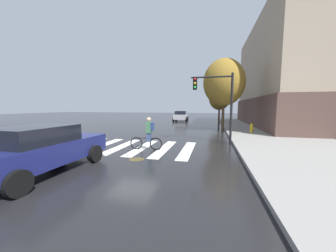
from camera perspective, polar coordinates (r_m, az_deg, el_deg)
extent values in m
plane|color=black|center=(10.30, -11.09, -6.51)|extent=(120.00, 120.00, 0.00)
cube|color=gray|center=(10.41, 39.27, -7.21)|extent=(6.50, 50.00, 0.15)
cube|color=silver|center=(11.93, -24.93, -5.22)|extent=(0.55, 4.03, 0.01)
cube|color=silver|center=(11.21, -19.95, -5.71)|extent=(0.55, 4.03, 0.01)
cube|color=silver|center=(10.58, -14.33, -6.21)|extent=(0.55, 4.03, 0.01)
cube|color=silver|center=(10.07, -8.06, -6.70)|extent=(0.55, 4.03, 0.01)
cube|color=silver|center=(9.70, -1.20, -7.14)|extent=(0.55, 4.03, 0.01)
cube|color=silver|center=(9.46, 6.12, -7.50)|extent=(0.55, 4.03, 0.01)
cylinder|color=#473D1E|center=(7.89, -9.87, -10.32)|extent=(0.64, 0.64, 0.01)
cube|color=navy|center=(7.45, -35.11, -6.87)|extent=(1.95, 4.64, 0.70)
cube|color=black|center=(7.26, -36.31, -2.25)|extent=(1.70, 2.24, 0.55)
cylinder|color=black|center=(9.18, -31.82, -6.66)|extent=(0.26, 0.69, 0.68)
cylinder|color=black|center=(7.92, -22.11, -8.11)|extent=(0.26, 0.69, 0.68)
cylinder|color=black|center=(5.95, -39.89, -13.76)|extent=(0.26, 0.69, 0.68)
cube|color=#B7B7BC|center=(29.06, 4.09, 2.98)|extent=(2.10, 4.71, 0.70)
cube|color=black|center=(28.89, 4.07, 4.21)|extent=(1.77, 2.29, 0.55)
cylinder|color=black|center=(30.67, 2.61, 2.49)|extent=(0.28, 0.69, 0.68)
cylinder|color=black|center=(30.46, 6.21, 2.44)|extent=(0.28, 0.69, 0.68)
cylinder|color=black|center=(27.75, 1.76, 2.12)|extent=(0.28, 0.69, 0.68)
cylinder|color=black|center=(27.52, 5.74, 2.07)|extent=(0.28, 0.69, 0.68)
torus|color=black|center=(9.33, -3.82, -5.65)|extent=(0.66, 0.11, 0.66)
torus|color=black|center=(9.61, -9.96, -5.37)|extent=(0.66, 0.11, 0.66)
cylinder|color=black|center=(9.41, -6.96, -3.84)|extent=(0.89, 0.12, 0.05)
cylinder|color=black|center=(9.35, -6.04, -3.45)|extent=(0.04, 0.04, 0.45)
cube|color=#384772|center=(9.34, -6.04, -3.15)|extent=(0.22, 0.29, 0.56)
cube|color=#3F724C|center=(9.28, -6.07, -0.41)|extent=(0.27, 0.38, 0.56)
sphere|color=tan|center=(9.25, -6.10, 2.06)|extent=(0.22, 0.22, 0.22)
cube|color=navy|center=(9.23, -5.00, -0.12)|extent=(0.18, 0.29, 0.40)
cylinder|color=black|center=(11.36, 19.37, 5.10)|extent=(0.14, 0.14, 4.20)
cylinder|color=black|center=(11.45, 13.53, 14.83)|extent=(2.40, 0.10, 0.10)
cube|color=black|center=(11.44, 8.54, 13.16)|extent=(0.24, 0.20, 0.76)
sphere|color=red|center=(11.37, 8.51, 14.43)|extent=(0.14, 0.14, 0.14)
sphere|color=gold|center=(11.34, 8.49, 13.23)|extent=(0.14, 0.14, 0.14)
sphere|color=green|center=(11.31, 8.47, 12.02)|extent=(0.14, 0.14, 0.14)
cylinder|color=gold|center=(15.94, 24.83, -0.81)|extent=(0.22, 0.22, 0.65)
sphere|color=gold|center=(15.90, 24.89, 0.49)|extent=(0.18, 0.18, 0.18)
cylinder|color=gold|center=(15.97, 25.40, -0.71)|extent=(0.12, 0.09, 0.09)
cylinder|color=#4C3823|center=(17.37, 16.95, 3.32)|extent=(0.24, 0.24, 2.96)
ellipsoid|color=olive|center=(17.50, 17.25, 13.02)|extent=(3.68, 3.68, 4.23)
cylinder|color=#4C3823|center=(26.32, 15.80, 3.47)|extent=(0.24, 0.24, 2.32)
ellipsoid|color=olive|center=(26.33, 15.95, 8.50)|extent=(2.88, 2.88, 3.31)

